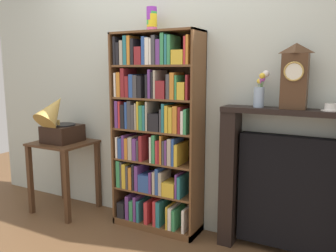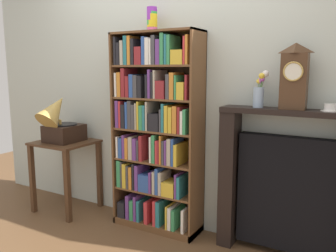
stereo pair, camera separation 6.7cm
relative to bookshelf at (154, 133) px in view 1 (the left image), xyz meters
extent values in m
cube|color=brown|center=(0.02, -0.13, -0.88)|extent=(7.50, 6.40, 0.02)
cube|color=beige|center=(0.07, 0.19, 0.43)|extent=(4.50, 0.08, 2.60)
cube|color=brown|center=(-0.37, 0.01, 0.00)|extent=(0.02, 0.29, 1.74)
cube|color=brown|center=(0.41, 0.01, 0.00)|extent=(0.02, 0.29, 1.74)
cube|color=#4C311C|center=(0.02, 0.15, 0.00)|extent=(0.80, 0.01, 1.74)
cube|color=brown|center=(0.02, 0.01, 0.86)|extent=(0.80, 0.29, 0.02)
cube|color=brown|center=(0.02, 0.01, -0.84)|extent=(0.80, 0.29, 0.06)
cube|color=black|center=(-0.30, -0.01, -0.74)|extent=(0.08, 0.22, 0.15)
cube|color=#663884|center=(-0.23, -0.02, -0.70)|extent=(0.04, 0.20, 0.22)
cube|color=#388E56|center=(-0.18, -0.01, -0.72)|extent=(0.04, 0.23, 0.18)
cube|color=#663884|center=(-0.14, -0.03, -0.69)|extent=(0.03, 0.19, 0.23)
cube|color=teal|center=(-0.11, -0.01, -0.71)|extent=(0.03, 0.23, 0.19)
cube|color=#C63338|center=(-0.02, -0.02, -0.71)|extent=(0.03, 0.22, 0.20)
cube|color=#C63338|center=(0.06, 0.00, -0.69)|extent=(0.03, 0.25, 0.23)
cube|color=teal|center=(0.10, -0.01, -0.70)|extent=(0.04, 0.24, 0.23)
cube|color=gold|center=(0.19, -0.01, -0.71)|extent=(0.02, 0.24, 0.20)
cube|color=white|center=(0.21, -0.02, -0.71)|extent=(0.03, 0.21, 0.19)
cube|color=#388E56|center=(0.25, -0.01, -0.72)|extent=(0.03, 0.22, 0.18)
cube|color=white|center=(0.34, -0.03, -0.71)|extent=(0.02, 0.20, 0.20)
cube|color=brown|center=(0.02, 0.01, -0.52)|extent=(0.76, 0.27, 0.02)
cube|color=#388E56|center=(-0.32, -0.03, -0.39)|extent=(0.04, 0.19, 0.25)
cube|color=#424247|center=(-0.28, -0.02, -0.39)|extent=(0.02, 0.21, 0.24)
cube|color=gold|center=(-0.25, -0.01, -0.40)|extent=(0.04, 0.23, 0.22)
cube|color=#424247|center=(-0.22, -0.01, -0.41)|extent=(0.02, 0.23, 0.21)
cube|color=orange|center=(-0.19, -0.02, -0.41)|extent=(0.03, 0.20, 0.20)
cube|color=black|center=(-0.15, 0.00, -0.40)|extent=(0.02, 0.25, 0.24)
cube|color=#663884|center=(-0.12, -0.02, -0.40)|extent=(0.03, 0.20, 0.23)
cube|color=#2D519E|center=(-0.05, -0.03, -0.44)|extent=(0.11, 0.18, 0.15)
cube|color=#663884|center=(0.03, -0.03, -0.42)|extent=(0.02, 0.19, 0.19)
cube|color=#B2A893|center=(0.06, -0.02, -0.41)|extent=(0.03, 0.20, 0.20)
cube|color=#2D519E|center=(0.09, -0.01, -0.40)|extent=(0.03, 0.22, 0.23)
cube|color=#B2A893|center=(0.12, -0.03, -0.41)|extent=(0.03, 0.19, 0.20)
cube|color=gold|center=(0.20, -0.04, -0.45)|extent=(0.12, 0.17, 0.12)
cube|color=#663884|center=(0.27, 0.00, -0.41)|extent=(0.02, 0.25, 0.21)
cube|color=teal|center=(0.30, 0.00, -0.42)|extent=(0.03, 0.25, 0.19)
cube|color=brown|center=(0.02, 0.01, -0.25)|extent=(0.76, 0.27, 0.02)
cube|color=white|center=(-0.33, -0.02, -0.14)|extent=(0.02, 0.20, 0.19)
cube|color=#2D519E|center=(-0.29, -0.02, -0.15)|extent=(0.04, 0.21, 0.18)
cube|color=#663884|center=(-0.26, -0.02, -0.13)|extent=(0.03, 0.21, 0.21)
cube|color=orange|center=(-0.22, -0.03, -0.14)|extent=(0.03, 0.20, 0.19)
cube|color=#B2A893|center=(-0.18, -0.01, -0.14)|extent=(0.04, 0.24, 0.20)
cube|color=#663884|center=(-0.14, -0.01, -0.14)|extent=(0.04, 0.22, 0.19)
cube|color=#424247|center=(-0.10, -0.01, -0.15)|extent=(0.02, 0.24, 0.18)
cube|color=maroon|center=(-0.07, -0.01, -0.13)|extent=(0.03, 0.23, 0.22)
cube|color=white|center=(0.03, -0.02, -0.12)|extent=(0.02, 0.21, 0.23)
cube|color=#388E56|center=(0.06, -0.01, -0.12)|extent=(0.03, 0.24, 0.24)
cube|color=#C63338|center=(0.09, -0.03, -0.14)|extent=(0.02, 0.19, 0.20)
cube|color=maroon|center=(0.11, -0.01, -0.14)|extent=(0.02, 0.23, 0.20)
cube|color=orange|center=(0.13, -0.03, -0.11)|extent=(0.02, 0.20, 0.25)
cube|color=#424247|center=(0.15, -0.02, -0.14)|extent=(0.02, 0.22, 0.20)
cube|color=#663884|center=(0.18, -0.01, -0.13)|extent=(0.02, 0.23, 0.21)
cube|color=#B2A893|center=(0.21, -0.01, -0.12)|extent=(0.04, 0.23, 0.23)
cube|color=#2D519E|center=(0.24, -0.03, -0.12)|extent=(0.02, 0.19, 0.23)
cube|color=gold|center=(0.27, -0.01, -0.15)|extent=(0.03, 0.23, 0.18)
cube|color=brown|center=(0.02, 0.01, 0.03)|extent=(0.76, 0.27, 0.02)
cube|color=#663884|center=(-0.32, -0.03, 0.16)|extent=(0.03, 0.20, 0.24)
cube|color=#C63338|center=(-0.29, -0.02, 0.16)|extent=(0.02, 0.21, 0.24)
cube|color=black|center=(-0.26, -0.01, 0.14)|extent=(0.04, 0.24, 0.21)
cube|color=#2D519E|center=(-0.22, -0.03, 0.16)|extent=(0.02, 0.19, 0.23)
cube|color=#424247|center=(-0.18, -0.01, 0.16)|extent=(0.04, 0.22, 0.25)
cube|color=#424247|center=(-0.15, -0.02, 0.15)|extent=(0.03, 0.21, 0.21)
cube|color=#B2A893|center=(-0.12, -0.02, 0.15)|extent=(0.02, 0.21, 0.23)
cube|color=gold|center=(-0.10, -0.01, 0.16)|extent=(0.02, 0.23, 0.25)
cube|color=#388E56|center=(-0.07, -0.02, 0.14)|extent=(0.03, 0.21, 0.21)
cube|color=teal|center=(-0.03, -0.02, 0.15)|extent=(0.02, 0.21, 0.21)
cube|color=#B2A893|center=(-0.01, -0.02, 0.16)|extent=(0.02, 0.22, 0.25)
cube|color=black|center=(0.06, -0.04, 0.11)|extent=(0.10, 0.17, 0.15)
cube|color=#424247|center=(0.13, -0.01, 0.13)|extent=(0.02, 0.24, 0.19)
cube|color=teal|center=(0.15, -0.03, 0.16)|extent=(0.02, 0.20, 0.24)
cube|color=gold|center=(0.18, 0.00, 0.15)|extent=(0.03, 0.25, 0.22)
cube|color=gold|center=(0.22, -0.01, 0.15)|extent=(0.03, 0.23, 0.21)
cube|color=orange|center=(0.26, -0.01, 0.15)|extent=(0.04, 0.24, 0.22)
cube|color=maroon|center=(0.30, -0.02, 0.15)|extent=(0.02, 0.21, 0.22)
cube|color=white|center=(0.33, -0.01, 0.13)|extent=(0.02, 0.23, 0.19)
cube|color=#388E56|center=(0.35, 0.00, 0.14)|extent=(0.02, 0.25, 0.20)
cube|color=brown|center=(0.02, 0.01, 0.31)|extent=(0.76, 0.27, 0.02)
cube|color=white|center=(-0.33, -0.01, 0.42)|extent=(0.02, 0.24, 0.21)
cube|color=orange|center=(-0.29, 0.00, 0.42)|extent=(0.04, 0.24, 0.21)
cube|color=maroon|center=(-0.25, -0.02, 0.44)|extent=(0.04, 0.20, 0.25)
cube|color=maroon|center=(-0.20, -0.01, 0.41)|extent=(0.04, 0.24, 0.18)
cube|color=#2D519E|center=(-0.16, -0.01, 0.41)|extent=(0.04, 0.24, 0.20)
cube|color=#424247|center=(-0.12, -0.03, 0.41)|extent=(0.04, 0.19, 0.19)
cube|color=black|center=(-0.08, -0.02, 0.41)|extent=(0.04, 0.22, 0.18)
cube|color=black|center=(0.00, -0.01, 0.41)|extent=(0.02, 0.23, 0.20)
cube|color=#663884|center=(0.02, 0.00, 0.43)|extent=(0.02, 0.24, 0.24)
cube|color=black|center=(0.05, -0.02, 0.42)|extent=(0.02, 0.20, 0.22)
cube|color=#B2A893|center=(0.07, -0.02, 0.43)|extent=(0.02, 0.21, 0.23)
cube|color=maroon|center=(0.13, -0.02, 0.39)|extent=(0.08, 0.21, 0.15)
cube|color=#424247|center=(0.20, -0.01, 0.42)|extent=(0.03, 0.24, 0.20)
cube|color=orange|center=(0.24, -0.03, 0.42)|extent=(0.04, 0.20, 0.21)
cube|color=#388E56|center=(0.27, -0.01, 0.41)|extent=(0.02, 0.23, 0.19)
cube|color=gold|center=(0.31, -0.04, 0.38)|extent=(0.06, 0.17, 0.14)
cube|color=maroon|center=(0.36, -0.01, 0.41)|extent=(0.02, 0.23, 0.20)
cube|color=brown|center=(0.02, 0.01, 0.58)|extent=(0.76, 0.27, 0.02)
cube|color=black|center=(-0.32, -0.03, 0.71)|extent=(0.02, 0.19, 0.24)
cube|color=black|center=(-0.29, -0.01, 0.69)|extent=(0.03, 0.23, 0.19)
cube|color=#B2A893|center=(-0.25, -0.01, 0.69)|extent=(0.03, 0.24, 0.20)
cube|color=teal|center=(-0.21, -0.03, 0.71)|extent=(0.03, 0.19, 0.24)
cube|color=orange|center=(-0.18, -0.01, 0.71)|extent=(0.03, 0.23, 0.24)
cube|color=black|center=(-0.14, -0.03, 0.70)|extent=(0.03, 0.19, 0.21)
cube|color=maroon|center=(-0.09, -0.04, 0.67)|extent=(0.07, 0.17, 0.15)
cube|color=#2D519E|center=(-0.03, -0.03, 0.71)|extent=(0.03, 0.19, 0.23)
cube|color=white|center=(0.00, -0.02, 0.70)|extent=(0.04, 0.21, 0.22)
cube|color=white|center=(0.04, -0.01, 0.70)|extent=(0.02, 0.23, 0.21)
cube|color=#424247|center=(0.06, -0.02, 0.71)|extent=(0.03, 0.22, 0.23)
cube|color=#663884|center=(0.11, -0.02, 0.69)|extent=(0.04, 0.20, 0.20)
cube|color=#388E56|center=(0.14, -0.01, 0.72)|extent=(0.03, 0.22, 0.25)
cube|color=teal|center=(0.18, -0.01, 0.71)|extent=(0.02, 0.24, 0.23)
cube|color=#388E56|center=(0.21, -0.03, 0.71)|extent=(0.03, 0.20, 0.23)
cube|color=gold|center=(0.28, -0.03, 0.65)|extent=(0.10, 0.18, 0.11)
cube|color=#C63338|center=(0.34, -0.02, 0.70)|extent=(0.02, 0.22, 0.21)
cube|color=orange|center=(0.37, -0.02, 0.70)|extent=(0.02, 0.21, 0.22)
cylinder|color=pink|center=(-0.03, 0.03, 0.92)|extent=(0.09, 0.09, 0.11)
cylinder|color=yellow|center=(-0.04, 0.03, 0.94)|extent=(0.09, 0.09, 0.11)
cylinder|color=yellow|center=(-0.03, 0.03, 0.96)|extent=(0.09, 0.09, 0.11)
cylinder|color=green|center=(-0.03, 0.03, 0.98)|extent=(0.09, 0.09, 0.11)
cylinder|color=purple|center=(-0.03, 0.03, 1.00)|extent=(0.09, 0.09, 0.11)
cylinder|color=purple|center=(-0.03, 0.03, 1.02)|extent=(0.09, 0.09, 0.11)
cube|color=#472D1C|center=(-0.99, -0.10, -0.17)|extent=(0.55, 0.51, 0.02)
cube|color=#472D1C|center=(-1.24, -0.33, -0.52)|extent=(0.04, 0.04, 0.69)
cube|color=#472D1C|center=(-0.75, -0.33, -0.52)|extent=(0.04, 0.04, 0.69)
cube|color=#472D1C|center=(-1.24, 0.12, -0.52)|extent=(0.04, 0.04, 0.69)
cube|color=#472D1C|center=(-0.75, 0.12, -0.52)|extent=(0.04, 0.04, 0.69)
cube|color=black|center=(-0.99, -0.10, -0.07)|extent=(0.30, 0.33, 0.17)
cylinder|color=black|center=(-0.99, -0.10, 0.02)|extent=(0.26, 0.26, 0.01)
cylinder|color=#B79347|center=(-0.99, -0.15, 0.04)|extent=(0.03, 0.03, 0.06)
cone|color=#B79347|center=(-0.99, -0.21, 0.17)|extent=(0.23, 0.38, 0.38)
cube|color=black|center=(1.14, 0.05, 0.25)|extent=(1.05, 0.21, 0.04)
cube|color=black|center=(0.68, 0.05, -0.32)|extent=(0.12, 0.19, 1.10)
cube|color=black|center=(1.14, 0.08, -0.37)|extent=(0.77, 0.11, 0.88)
cube|color=#472D1C|center=(1.14, 0.05, 0.47)|extent=(0.18, 0.11, 0.39)
pyramid|color=#472D1C|center=(1.14, 0.05, 0.70)|extent=(0.18, 0.11, 0.07)
cylinder|color=silver|center=(1.14, -0.01, 0.54)|extent=(0.12, 0.01, 0.12)
torus|color=#B79347|center=(1.14, -0.02, 0.54)|extent=(0.14, 0.01, 0.14)
cylinder|color=#99B2D1|center=(0.89, 0.05, 0.35)|extent=(0.08, 0.08, 0.15)
cylinder|color=#4C753D|center=(0.90, 0.04, 0.40)|extent=(0.06, 0.02, 0.24)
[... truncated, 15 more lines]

